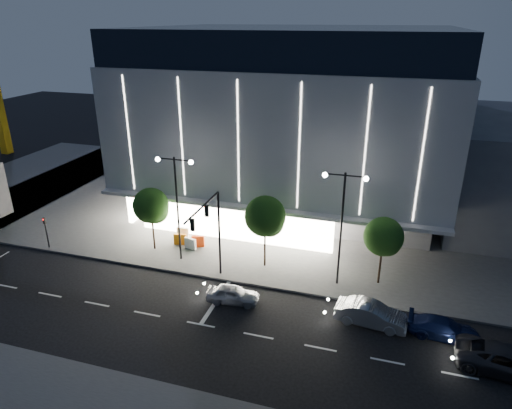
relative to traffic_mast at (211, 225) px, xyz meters
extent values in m
plane|color=black|center=(-1.00, -3.34, -5.03)|extent=(160.00, 160.00, 0.00)
cube|color=#474747|center=(4.00, 20.66, -4.95)|extent=(70.00, 40.00, 0.15)
cube|color=#4C4C51|center=(2.00, 20.66, -3.03)|extent=(28.00, 21.00, 4.00)
cube|color=#97979C|center=(2.00, 18.66, 4.47)|extent=(30.00, 25.00, 11.00)
cube|color=black|center=(2.00, 18.66, 11.47)|extent=(29.40, 24.50, 3.00)
cube|color=white|center=(-1.00, 7.36, -3.03)|extent=(18.00, 0.40, 3.60)
cube|color=white|center=(-11.80, 12.66, -3.03)|extent=(0.40, 10.00, 3.60)
cube|color=#97979C|center=(2.00, 6.36, -0.93)|extent=(30.00, 2.00, 0.30)
cube|color=white|center=(2.00, 6.14, 4.47)|extent=(24.00, 0.06, 10.00)
cylinder|color=black|center=(0.00, 1.46, -1.53)|extent=(0.18, 0.18, 7.00)
cylinder|color=black|center=(0.00, -1.44, 1.97)|extent=(0.14, 5.80, 0.14)
cube|color=black|center=(0.00, -0.74, 1.37)|extent=(0.28, 0.18, 0.85)
cube|color=black|center=(0.00, -3.14, 1.37)|extent=(0.28, 0.18, 0.85)
sphere|color=#FF0C0C|center=(-0.12, -0.74, 1.67)|extent=(0.14, 0.14, 0.14)
cylinder|color=black|center=(-4.00, 2.66, -0.53)|extent=(0.16, 0.16, 9.00)
cylinder|color=black|center=(-4.70, 2.66, 3.77)|extent=(1.40, 0.10, 0.10)
cylinder|color=black|center=(-3.30, 2.66, 3.77)|extent=(1.40, 0.10, 0.10)
sphere|color=white|center=(-5.40, 2.66, 3.67)|extent=(0.36, 0.36, 0.36)
sphere|color=white|center=(-2.60, 2.66, 3.67)|extent=(0.36, 0.36, 0.36)
cylinder|color=black|center=(9.00, 2.66, -0.53)|extent=(0.16, 0.16, 9.00)
cylinder|color=black|center=(8.30, 2.66, 3.77)|extent=(1.40, 0.10, 0.10)
cylinder|color=black|center=(9.70, 2.66, 3.77)|extent=(1.40, 0.10, 0.10)
sphere|color=white|center=(7.60, 2.66, 3.67)|extent=(0.36, 0.36, 0.36)
sphere|color=white|center=(10.40, 2.66, 3.67)|extent=(0.36, 0.36, 0.36)
cylinder|color=black|center=(-16.00, 1.16, -3.53)|extent=(0.12, 0.12, 3.00)
cube|color=black|center=(-16.00, 1.16, -2.33)|extent=(0.22, 0.16, 0.55)
sphere|color=#FF0C0C|center=(-16.00, 1.05, -2.18)|extent=(0.10, 0.10, 0.10)
cylinder|color=black|center=(-7.00, 3.66, -3.14)|extent=(0.16, 0.16, 3.78)
sphere|color=black|center=(-7.00, 3.66, -0.82)|extent=(3.02, 3.02, 3.02)
sphere|color=black|center=(-6.70, 3.86, -1.36)|extent=(2.16, 2.16, 2.16)
sphere|color=black|center=(-7.25, 3.51, -1.14)|extent=(1.94, 1.94, 1.94)
cylinder|color=black|center=(3.00, 3.66, -3.00)|extent=(0.16, 0.16, 4.06)
sphere|color=black|center=(3.00, 3.66, -0.50)|extent=(3.25, 3.25, 3.25)
sphere|color=black|center=(3.30, 3.86, -1.08)|extent=(2.32, 2.32, 2.32)
sphere|color=black|center=(2.75, 3.51, -0.85)|extent=(2.09, 2.09, 2.09)
cylinder|color=black|center=(12.00, 3.66, -3.21)|extent=(0.16, 0.16, 3.64)
sphere|color=black|center=(12.00, 3.66, -0.97)|extent=(2.91, 2.91, 2.91)
sphere|color=black|center=(12.30, 3.86, -1.49)|extent=(2.08, 2.08, 2.08)
sphere|color=black|center=(11.75, 3.51, -1.28)|extent=(1.87, 1.87, 1.87)
imported|color=#AEB0B6|center=(2.18, -1.78, -4.38)|extent=(3.91, 1.91, 1.29)
imported|color=#A9ACB1|center=(11.77, -1.49, -4.26)|extent=(4.83, 2.10, 1.54)
imported|color=#152051|center=(16.29, -1.51, -4.39)|extent=(4.53, 2.11, 1.28)
imported|color=#2D2C31|center=(19.50, -3.71, -4.25)|extent=(5.89, 3.25, 1.56)
cube|color=red|center=(-3.52, 5.13, -4.38)|extent=(1.13, 0.44, 1.00)
cube|color=white|center=(-5.54, 6.32, -4.38)|extent=(1.11, 0.31, 1.00)
cube|color=#C96C0B|center=(-5.20, 5.02, -4.38)|extent=(1.13, 0.49, 1.00)
cube|color=silver|center=(-3.98, 4.53, -4.38)|extent=(1.13, 0.50, 1.00)
camera|label=1|loc=(11.77, -27.61, 13.92)|focal=32.00mm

